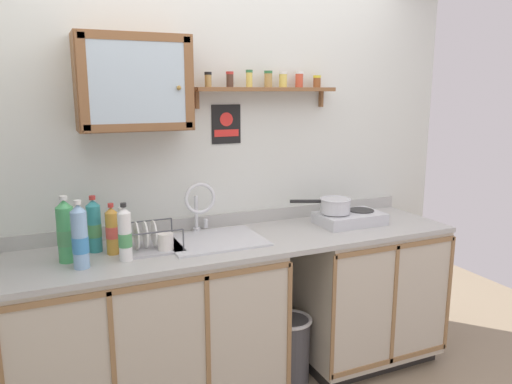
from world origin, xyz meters
name	(u,v)px	position (x,y,z in m)	size (l,w,h in m)	color
back_wall	(225,177)	(0.00, 0.76, 1.25)	(3.21, 0.07, 2.48)	silver
lower_cabinet_run	(149,335)	(-0.58, 0.43, 0.46)	(1.43, 0.63, 0.91)	black
lower_cabinet_run_right	(363,292)	(0.85, 0.43, 0.46)	(0.90, 0.63, 0.91)	black
countertop	(246,241)	(0.00, 0.43, 0.93)	(2.57, 0.65, 0.03)	#B2B2AD
backsplash	(228,219)	(0.00, 0.72, 0.98)	(2.57, 0.02, 0.08)	#B2B2AD
sink	(213,245)	(-0.19, 0.47, 0.92)	(0.53, 0.47, 0.46)	silver
hot_plate_stove	(350,218)	(0.73, 0.44, 0.98)	(0.41, 0.27, 0.08)	silver
saucepan	(335,205)	(0.62, 0.47, 1.07)	(0.37, 0.22, 0.09)	silver
bottle_juice_amber_0	(112,231)	(-0.74, 0.46, 1.07)	(0.07, 0.07, 0.27)	gold
bottle_soda_green_1	(66,232)	(-0.96, 0.43, 1.09)	(0.09, 0.09, 0.34)	#4CB266
bottle_detergent_teal_2	(94,226)	(-0.82, 0.54, 1.08)	(0.08, 0.08, 0.30)	teal
bottle_water_clear_3	(122,230)	(-0.68, 0.54, 1.04)	(0.07, 0.07, 0.23)	silver
bottle_opaque_white_4	(125,235)	(-0.70, 0.32, 1.08)	(0.07, 0.07, 0.30)	white
bottle_water_blue_5	(80,238)	(-0.91, 0.31, 1.09)	(0.08, 0.08, 0.33)	#8CB7E0
dish_rack	(150,243)	(-0.55, 0.45, 0.98)	(0.31, 0.26, 0.16)	#B2B2B7
mug	(165,242)	(-0.48, 0.38, 0.99)	(0.08, 0.12, 0.10)	white
wall_cabinet	(134,83)	(-0.56, 0.61, 1.82)	(0.59, 0.27, 0.50)	brown
spice_shelf	(267,87)	(0.25, 0.67, 1.80)	(0.90, 0.14, 0.22)	brown
warning_sign	(226,124)	(0.00, 0.73, 1.58)	(0.18, 0.01, 0.24)	black
trash_bin	(290,348)	(0.27, 0.36, 0.22)	(0.26, 0.26, 0.42)	#4C4C51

